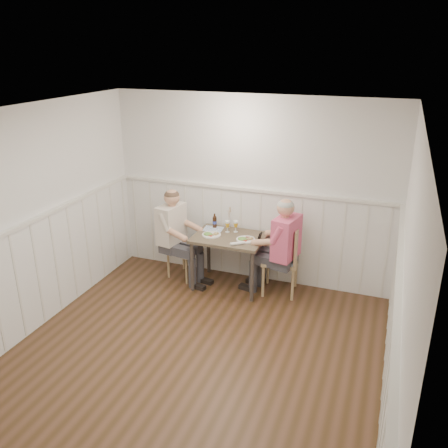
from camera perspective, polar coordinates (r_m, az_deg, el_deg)
name	(u,v)px	position (r m, az deg, el deg)	size (l,w,h in m)	color
ground_plane	(186,366)	(5.26, -4.57, -16.64)	(4.50, 4.50, 0.00)	#432C16
room_shell	(182,233)	(4.50, -5.12, -1.11)	(4.04, 4.54, 2.60)	white
wainscot	(210,280)	(5.42, -1.74, -6.70)	(4.00, 4.49, 1.34)	white
dining_table	(229,243)	(6.46, 0.61, -2.30)	(0.95, 0.70, 0.75)	#4D4339
chair_right	(285,257)	(6.40, 7.37, -3.95)	(0.50, 0.50, 0.97)	tan
chair_left	(182,247)	(6.86, -5.11, -2.74)	(0.49, 0.49, 0.84)	tan
man_in_pink	(282,256)	(6.28, 7.04, -3.85)	(0.70, 0.50, 1.40)	#3F3F47
diner_cream	(174,242)	(6.74, -5.99, -2.15)	(0.68, 0.49, 1.36)	#3F3F47
plate_man	(245,239)	(6.30, 2.55, -1.79)	(0.26, 0.26, 0.06)	white
plate_diner	(210,234)	(6.45, -1.65, -1.22)	(0.26, 0.26, 0.07)	white
beer_glass_a	(236,225)	(6.53, 1.43, -0.07)	(0.07, 0.07, 0.16)	silver
beer_glass_b	(227,225)	(6.53, 0.42, -0.07)	(0.07, 0.07, 0.17)	silver
beer_bottle	(215,221)	(6.70, -1.13, 0.31)	(0.06, 0.06, 0.21)	black
rolled_napkin	(237,243)	(6.15, 1.61, -2.35)	(0.18, 0.15, 0.04)	white
grass_vase	(228,218)	(6.68, 0.54, 0.77)	(0.04, 0.04, 0.33)	silver
gingham_mat	(213,229)	(6.67, -1.31, -0.59)	(0.29, 0.24, 0.01)	#5E88C5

